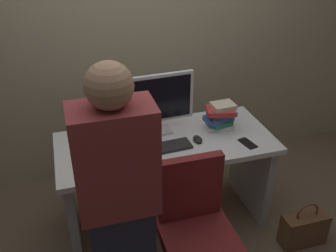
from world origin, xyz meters
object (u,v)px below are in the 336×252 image
Objects in this scene: keyboard at (161,148)px; monitor at (157,101)px; office_chair at (196,238)px; mouse at (198,139)px; cup_near_keyboard at (107,159)px; cell_phone at (248,143)px; person_at_desk at (119,208)px; desk at (166,166)px; book_stack at (220,116)px; cup_by_monitor at (95,133)px; handbag at (304,229)px.

monitor is at bearing 77.04° from keyboard.
mouse is (0.21, 0.58, 0.34)m from office_chair.
cell_phone is (0.98, -0.02, -0.04)m from cup_near_keyboard.
person_at_desk is 0.95m from monitor.
desk is 1.65× the size of office_chair.
person_at_desk is at bearing -139.60° from book_stack.
cup_by_monitor is at bearing 96.66° from cup_near_keyboard.
desk is 17.64× the size of cup_near_keyboard.
cup_by_monitor is 0.93m from book_stack.
book_stack is (0.88, 0.23, 0.06)m from cup_near_keyboard.
keyboard is at bearing -32.02° from cup_by_monitor.
book_stack is (0.89, 0.76, 0.01)m from person_at_desk.
cell_phone is (0.61, -0.10, -0.01)m from keyboard.
book_stack is at bearing 29.66° from mouse.
keyboard is (-0.04, -0.23, -0.25)m from monitor.
person_at_desk is at bearing -126.24° from keyboard.
office_chair is at bearing -89.49° from desk.
mouse is 1.14× the size of cup_near_keyboard.
cup_by_monitor is at bearing 147.30° from cell_phone.
monitor is 0.49m from book_stack.
keyboard is at bearing -174.03° from mouse.
mouse is at bearing -150.34° from book_stack.
book_stack is 0.30m from cell_phone.
monitor is (-0.03, 0.14, 0.48)m from desk.
office_chair is at bearing -46.28° from cup_near_keyboard.
office_chair is at bearing -85.95° from keyboard.
cup_near_keyboard is 0.37× the size of book_stack.
book_stack is (0.92, -0.11, 0.06)m from cup_by_monitor.
mouse is 0.26× the size of handbag.
cell_phone is at bearing -19.53° from cup_by_monitor.
keyboard is at bearing -162.79° from book_stack.
cup_near_keyboard is 0.90× the size of cup_by_monitor.
monitor is 6.16× the size of cup_near_keyboard.
mouse is 1.04m from handbag.
desk is at bearing 21.64° from cup_near_keyboard.
cup_by_monitor is 1.09m from cell_phone.
mouse is (0.28, 0.03, 0.01)m from keyboard.
monitor is (-0.03, 0.78, 0.58)m from office_chair.
cell_phone is at bearing -30.51° from monitor.
person_at_desk reaches higher than handbag.
monitor is at bearing 170.63° from book_stack.
keyboard is (-0.07, 0.55, 0.33)m from office_chair.
cell_phone is at bearing -20.25° from desk.
book_stack reaches higher than office_chair.
cell_phone is (0.11, -0.26, -0.10)m from book_stack.
person_at_desk is 18.66× the size of cup_near_keyboard.
book_stack is at bearing 58.51° from office_chair.
office_chair reaches higher than cell_phone.
desk is 0.55m from book_stack.
book_stack is (0.46, -0.08, -0.15)m from monitor.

